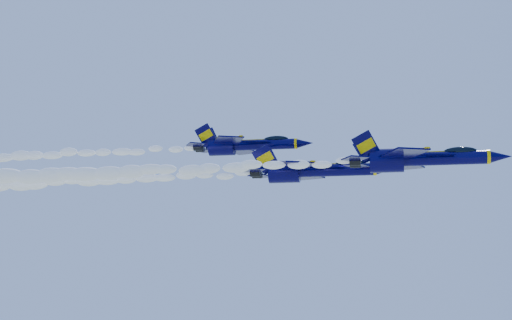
# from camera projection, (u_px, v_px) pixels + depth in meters

# --- Properties ---
(jet_lead) EXTENTS (16.88, 13.84, 6.27)m
(jet_lead) POSITION_uv_depth(u_px,v_px,m) (419.00, 159.00, 76.07)
(jet_lead) COLOR #040139
(smoke_trail_jet_lead) EXTENTS (44.41, 2.02, 1.81)m
(smoke_trail_jet_lead) POSITION_uv_depth(u_px,v_px,m) (155.00, 170.00, 81.19)
(smoke_trail_jet_lead) COLOR white
(jet_second) EXTENTS (17.02, 13.96, 6.33)m
(jet_second) POSITION_uv_depth(u_px,v_px,m) (313.00, 170.00, 83.86)
(jet_second) COLOR #040139
(smoke_trail_jet_second) EXTENTS (44.41, 2.03, 1.83)m
(smoke_trail_jet_second) POSITION_uv_depth(u_px,v_px,m) (78.00, 180.00, 89.00)
(smoke_trail_jet_second) COLOR white
(jet_third) EXTENTS (15.58, 12.78, 5.79)m
(jet_third) POSITION_uv_depth(u_px,v_px,m) (245.00, 145.00, 92.32)
(jet_third) COLOR #040139
(smoke_trail_jet_third) EXTENTS (44.41, 1.86, 1.67)m
(smoke_trail_jet_third) POSITION_uv_depth(u_px,v_px,m) (38.00, 155.00, 97.35)
(smoke_trail_jet_third) COLOR white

